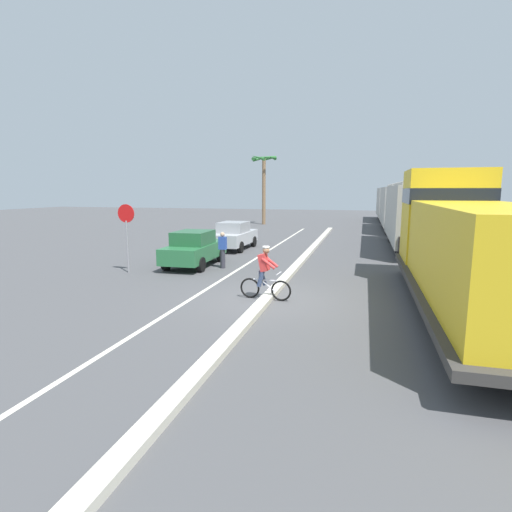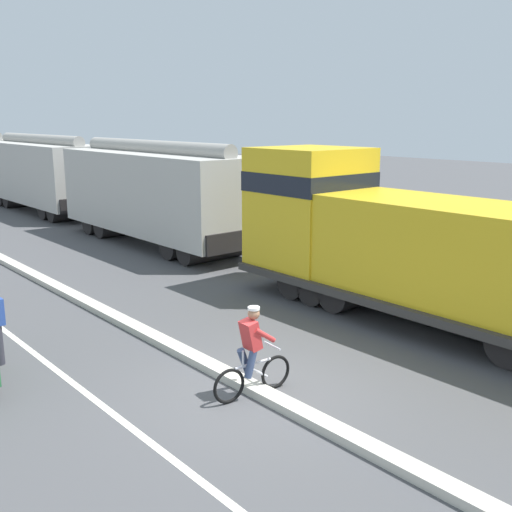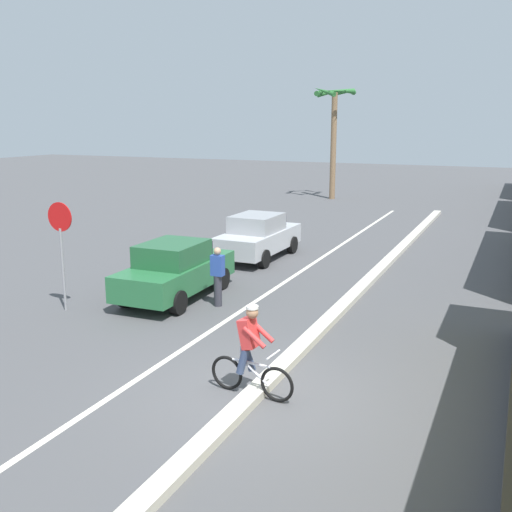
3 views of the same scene
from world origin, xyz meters
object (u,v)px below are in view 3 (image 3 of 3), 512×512
parked_car_silver (258,236)px  cyclist (250,353)px  palm_tree_near (334,116)px  parked_car_green (175,270)px  pedestrian_by_cars (218,276)px  stop_sign (61,235)px

parked_car_silver → cyclist: cyclist is taller
cyclist → palm_tree_near: size_ratio=0.24×
parked_car_green → parked_car_silver: bearing=88.9°
cyclist → pedestrian_by_cars: 5.49m
parked_car_silver → palm_tree_near: bearing=98.3°
parked_car_silver → palm_tree_near: (-2.53, 17.41, 4.37)m
parked_car_silver → cyclist: size_ratio=2.46×
stop_sign → palm_tree_near: bearing=90.8°
palm_tree_near → stop_sign: bearing=-89.2°
parked_car_green → parked_car_silver: size_ratio=1.00×
parked_car_green → stop_sign: size_ratio=1.47×
parked_car_silver → palm_tree_near: 18.12m
parked_car_green → parked_car_silver: (0.10, 5.52, 0.00)m
parked_car_silver → cyclist: (4.40, -10.27, 0.00)m
stop_sign → pedestrian_by_cars: 4.20m
pedestrian_by_cars → cyclist: bearing=-56.1°
parked_car_green → pedestrian_by_cars: bearing=-7.7°
parked_car_green → palm_tree_near: palm_tree_near is taller
pedestrian_by_cars → stop_sign: bearing=-150.7°
parked_car_green → palm_tree_near: size_ratio=0.60×
pedestrian_by_cars → parked_car_green: bearing=172.3°
stop_sign → palm_tree_near: palm_tree_near is taller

